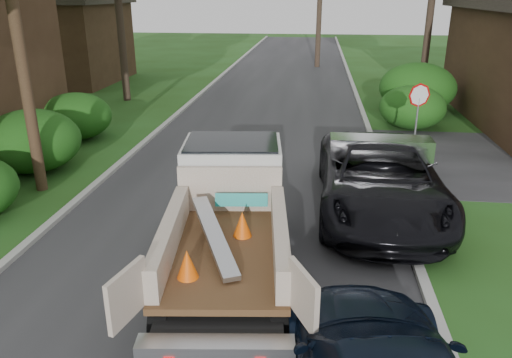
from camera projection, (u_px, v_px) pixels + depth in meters
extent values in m
plane|color=#214413|center=(194.00, 310.00, 8.62)|extent=(120.00, 120.00, 0.00)
cube|color=#28282B|center=(259.00, 144.00, 17.91)|extent=(8.00, 90.00, 0.02)
cube|color=#9E9E99|center=(148.00, 139.00, 18.35)|extent=(0.20, 90.00, 0.12)
cube|color=#9E9E99|center=(375.00, 147.00, 17.44)|extent=(0.20, 90.00, 0.12)
cylinder|color=slate|center=(415.00, 129.00, 16.06)|extent=(0.06, 0.06, 2.00)
cylinder|color=#B20A0A|center=(419.00, 95.00, 15.67)|extent=(0.71, 0.32, 0.76)
cube|color=#3B2518|center=(57.00, 43.00, 29.76)|extent=(7.00, 7.00, 4.50)
ellipsoid|color=#1D4911|center=(32.00, 141.00, 15.05)|extent=(2.86, 2.86, 1.87)
ellipsoid|color=#1D4911|center=(76.00, 116.00, 18.36)|extent=(2.60, 2.60, 1.70)
ellipsoid|color=#1D4911|center=(412.00, 107.00, 19.76)|extent=(2.60, 2.60, 1.70)
ellipsoid|color=#1D4911|center=(417.00, 88.00, 22.38)|extent=(3.38, 3.38, 2.21)
cylinder|color=#2D2119|center=(119.00, 6.00, 23.66)|extent=(0.36, 0.36, 9.00)
cylinder|color=#2D2119|center=(431.00, 11.00, 24.88)|extent=(0.36, 0.36, 8.50)
cylinder|color=black|center=(192.00, 222.00, 10.95)|extent=(0.37, 0.87, 0.85)
cylinder|color=black|center=(273.00, 222.00, 10.93)|extent=(0.37, 0.87, 0.85)
cylinder|color=black|center=(162.00, 323.00, 7.60)|extent=(0.37, 0.87, 0.85)
cylinder|color=black|center=(279.00, 323.00, 7.59)|extent=(0.37, 0.87, 0.85)
cube|color=black|center=(228.00, 253.00, 9.30)|extent=(2.46, 5.63, 0.23)
cube|color=beige|center=(233.00, 175.00, 10.85)|extent=(2.24, 1.91, 1.46)
cube|color=black|center=(232.00, 152.00, 10.67)|extent=(2.09, 1.75, 0.52)
cube|color=#472D19|center=(225.00, 254.00, 8.56)|extent=(2.43, 3.59, 0.11)
cube|color=beige|center=(230.00, 189.00, 9.96)|extent=(2.07, 0.32, 0.94)
cube|color=beige|center=(169.00, 236.00, 8.45)|extent=(0.58, 3.20, 0.56)
cube|color=beige|center=(280.00, 237.00, 8.43)|extent=(0.58, 3.20, 0.56)
cube|color=silver|center=(216.00, 354.00, 6.82)|extent=(2.19, 0.56, 0.42)
cube|color=beige|center=(127.00, 295.00, 6.66)|extent=(0.27, 0.84, 0.75)
cube|color=beige|center=(303.00, 296.00, 6.64)|extent=(0.44, 0.79, 0.75)
cube|color=silver|center=(214.00, 234.00, 8.53)|extent=(1.26, 2.33, 0.43)
cone|color=#F2590A|center=(187.00, 264.00, 7.67)|extent=(0.37, 0.37, 0.47)
cone|color=#F2590A|center=(242.00, 224.00, 8.98)|extent=(0.37, 0.37, 0.47)
cube|color=#148C84|center=(241.00, 200.00, 9.78)|extent=(1.04, 0.20, 0.27)
imported|color=black|center=(380.00, 178.00, 12.20)|extent=(2.92, 6.30, 1.75)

